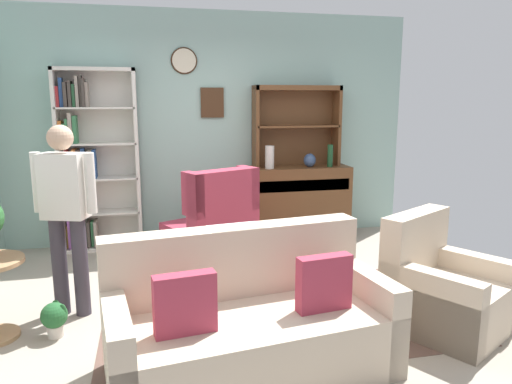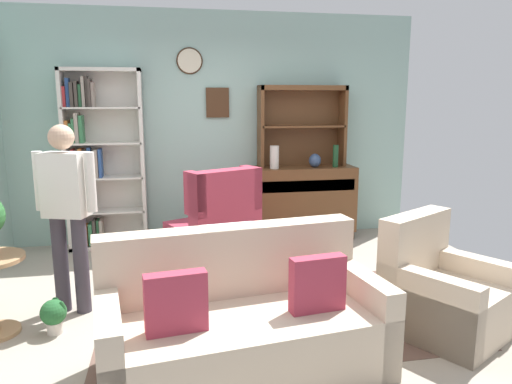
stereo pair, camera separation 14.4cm
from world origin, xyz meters
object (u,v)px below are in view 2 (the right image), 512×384
Objects in this scene: couch_floral at (242,324)px; person_reading at (66,206)px; wingback_chair at (216,229)px; sideboard_hutch at (302,115)px; bookshelf at (98,162)px; sideboard at (303,199)px; potted_plant_small at (54,314)px; armchair_floral at (442,295)px; vase_tall at (274,157)px; vase_round at (315,161)px; bottle_wine at (336,156)px.

person_reading is at bearing 137.92° from couch_floral.
sideboard_hutch is at bearing 36.19° from wingback_chair.
bookshelf is 1.62× the size of sideboard.
sideboard is 0.83× the size of person_reading.
bookshelf is 7.83× the size of potted_plant_small.
wingback_chair reaches higher than armchair_floral.
vase_round is at bearing 1.49° from vase_tall.
sideboard_hutch reaches higher than bottle_wine.
bookshelf is at bearing 136.15° from armchair_floral.
sideboard is 0.52m from vase_round.
bottle_wine is (0.39, -0.09, 0.55)m from sideboard.
vase_round reaches higher than potted_plant_small.
sideboard_hutch reaches higher than vase_tall.
potted_plant_small is (-2.57, -2.11, -0.35)m from sideboard.
bottle_wine is 0.15× the size of couch_floral.
couch_floral reaches higher than potted_plant_small.
vase_round is 3.49m from potted_plant_small.
vase_round is at bearing 37.21° from potted_plant_small.
potted_plant_small is at bearing -145.59° from bottle_wine.
bottle_wine is 1.04× the size of potted_plant_small.
armchair_floral is (0.73, -2.54, -0.77)m from vase_tall.
vase_tall is (-0.39, -0.08, 0.55)m from sideboard.
sideboard is 1.06m from sideboard_hutch.
vase_tall is at bearing 43.06° from potted_plant_small.
wingback_chair reaches higher than potted_plant_small.
vase_tall is 0.52m from vase_round.
sideboard_hutch is (2.47, 0.03, 0.53)m from bookshelf.
vase_tall is (-0.39, -0.19, -0.50)m from sideboard_hutch.
bookshelf is 2.37m from potted_plant_small.
wingback_chair reaches higher than sideboard.
wingback_chair is (-1.19, -0.76, -0.13)m from sideboard.
sideboard is 3.34m from potted_plant_small.
bookshelf is at bearing 176.72° from vase_round.
bottle_wine is (0.78, -0.01, -0.00)m from vase_tall.
bookshelf is 1.99× the size of wingback_chair.
wingback_chair is 3.94× the size of potted_plant_small.
sideboard_hutch is at bearing 0.62° from bookshelf.
sideboard is at bearing 39.48° from potted_plant_small.
person_reading reaches higher than wingback_chair.
vase_round is at bearing 27.73° from wingback_chair.
vase_tall reaches higher than bottle_wine.
vase_round is 2.66m from armchair_floral.
couch_floral is at bearing -171.42° from armchair_floral.
vase_tall is 2.68m from person_reading.
sideboard_hutch is 1.05× the size of armchair_floral.
potted_plant_small is at bearing -100.51° from person_reading.
bottle_wine is at bearing 59.47° from couch_floral.
person_reading is (-2.10, -1.65, -0.15)m from vase_tall.
sideboard_hutch reaches higher than potted_plant_small.
wingback_chair reaches higher than couch_floral.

